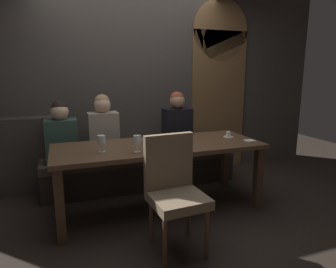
{
  "coord_description": "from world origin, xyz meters",
  "views": [
    {
      "loc": [
        -0.97,
        -2.92,
        1.5
      ],
      "look_at": [
        0.11,
        0.02,
        0.84
      ],
      "focal_mm": 31.77,
      "sensor_mm": 36.0,
      "label": 1
    }
  ],
  "objects": [
    {
      "name": "chair_near_side",
      "position": [
        -0.11,
        -0.72,
        0.56
      ],
      "size": [
        0.47,
        0.47,
        0.98
      ],
      "color": "brown",
      "rests_on": "ground"
    },
    {
      "name": "back_wall_tiled",
      "position": [
        0.0,
        1.22,
        1.5
      ],
      "size": [
        6.0,
        0.12,
        3.0
      ],
      "primitive_type": "cube",
      "color": "#423D38",
      "rests_on": "ground"
    },
    {
      "name": "folded_napkin",
      "position": [
        1.0,
        -0.2,
        0.74
      ],
      "size": [
        0.11,
        0.1,
        0.01
      ],
      "primitive_type": "cube",
      "rotation": [
        0.0,
        0.0,
        -0.04
      ],
      "color": "silver",
      "rests_on": "dining_table"
    },
    {
      "name": "diner_far_end",
      "position": [
        0.47,
        0.67,
        0.83
      ],
      "size": [
        0.36,
        0.24,
        0.8
      ],
      "color": "black",
      "rests_on": "banquette_bench"
    },
    {
      "name": "banquette_bench",
      "position": [
        0.0,
        0.7,
        0.23
      ],
      "size": [
        2.5,
        0.44,
        0.45
      ],
      "color": "#312A23",
      "rests_on": "ground"
    },
    {
      "name": "diner_redhead",
      "position": [
        -0.98,
        0.67,
        0.79
      ],
      "size": [
        0.36,
        0.24,
        0.73
      ],
      "color": "#2D473D",
      "rests_on": "banquette_bench"
    },
    {
      "name": "wine_glass_end_left",
      "position": [
        -0.3,
        -0.23,
        0.85
      ],
      "size": [
        0.08,
        0.08,
        0.16
      ],
      "color": "silver",
      "rests_on": "dining_table"
    },
    {
      "name": "arched_door",
      "position": [
        1.35,
        1.15,
        1.36
      ],
      "size": [
        0.9,
        0.05,
        2.55
      ],
      "color": "brown",
      "rests_on": "ground"
    },
    {
      "name": "dining_table",
      "position": [
        0.0,
        0.0,
        0.65
      ],
      "size": [
        2.2,
        0.84,
        0.74
      ],
      "color": "#493422",
      "rests_on": "ground"
    },
    {
      "name": "ground",
      "position": [
        0.0,
        0.0,
        0.0
      ],
      "size": [
        9.0,
        9.0,
        0.0
      ],
      "primitive_type": "plane",
      "color": "black"
    },
    {
      "name": "back_counter",
      "position": [
        -1.55,
        1.04,
        0.47
      ],
      "size": [
        1.1,
        0.28,
        0.95
      ],
      "primitive_type": "cube",
      "color": "#38342F",
      "rests_on": "ground"
    },
    {
      "name": "wine_glass_near_left",
      "position": [
        -0.62,
        -0.11,
        0.86
      ],
      "size": [
        0.08,
        0.08,
        0.16
      ],
      "color": "silver",
      "rests_on": "dining_table"
    },
    {
      "name": "espresso_cup",
      "position": [
        0.88,
        0.05,
        0.77
      ],
      "size": [
        0.12,
        0.12,
        0.06
      ],
      "color": "white",
      "rests_on": "dining_table"
    },
    {
      "name": "wine_glass_center_front",
      "position": [
        -0.22,
        -0.31,
        0.86
      ],
      "size": [
        0.08,
        0.08,
        0.16
      ],
      "color": "silver",
      "rests_on": "dining_table"
    },
    {
      "name": "diner_bearded",
      "position": [
        -0.49,
        0.7,
        0.82
      ],
      "size": [
        0.36,
        0.24,
        0.78
      ],
      "color": "#9E9384",
      "rests_on": "banquette_bench"
    }
  ]
}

